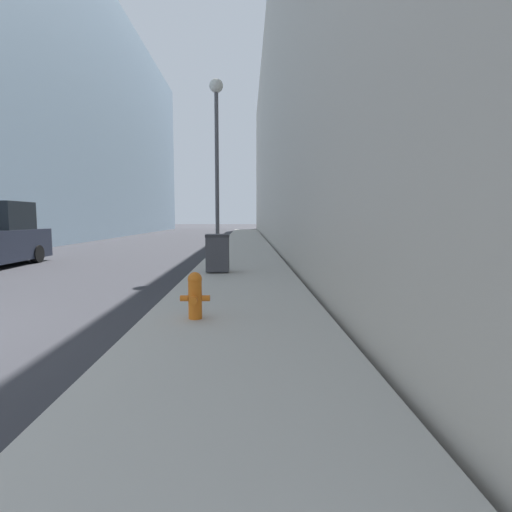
{
  "coord_description": "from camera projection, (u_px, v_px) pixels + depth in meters",
  "views": [
    {
      "loc": [
        5.71,
        -4.56,
        1.63
      ],
      "look_at": [
        6.19,
        17.44,
        -0.47
      ],
      "focal_mm": 28.0,
      "sensor_mm": 36.0,
      "label": 1
    }
  ],
  "objects": [
    {
      "name": "sidewalk_right",
      "position": [
        245.0,
        246.0,
        22.6
      ],
      "size": [
        2.89,
        60.0,
        0.12
      ],
      "color": "#B7B2A8",
      "rests_on": "ground"
    },
    {
      "name": "fire_hydrant",
      "position": [
        195.0,
        294.0,
        5.97
      ],
      "size": [
        0.44,
        0.33,
        0.71
      ],
      "color": "orange",
      "rests_on": "sidewalk_right"
    },
    {
      "name": "building_right_stone",
      "position": [
        345.0,
        127.0,
        29.93
      ],
      "size": [
        12.0,
        60.0,
        16.8
      ],
      "color": "beige",
      "rests_on": "ground"
    },
    {
      "name": "lamppost",
      "position": [
        217.0,
        142.0,
        13.66
      ],
      "size": [
        0.47,
        0.47,
        6.2
      ],
      "color": "#4C4C51",
      "rests_on": "sidewalk_right"
    },
    {
      "name": "building_left_glass",
      "position": [
        17.0,
        104.0,
        29.25
      ],
      "size": [
        12.0,
        60.0,
        19.96
      ],
      "color": "#849EB2",
      "rests_on": "ground"
    },
    {
      "name": "trash_bin",
      "position": [
        218.0,
        253.0,
        11.1
      ],
      "size": [
        0.64,
        0.62,
        1.06
      ],
      "color": "#3D3D42",
      "rests_on": "sidewalk_right"
    }
  ]
}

